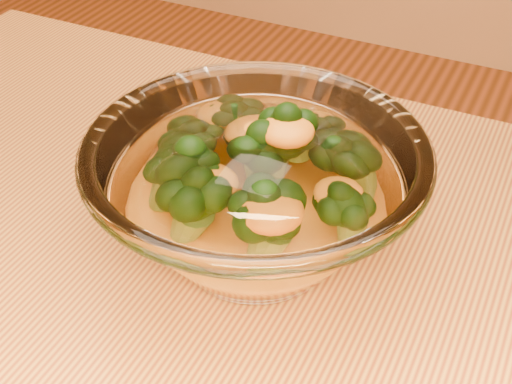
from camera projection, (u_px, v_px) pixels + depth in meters
glass_bowl at (256, 198)px, 0.52m from camera, size 0.25×0.25×0.11m
cheese_sauce at (256, 222)px, 0.53m from camera, size 0.13×0.13×0.04m
broccoli_heap at (256, 169)px, 0.52m from camera, size 0.17×0.15×0.08m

